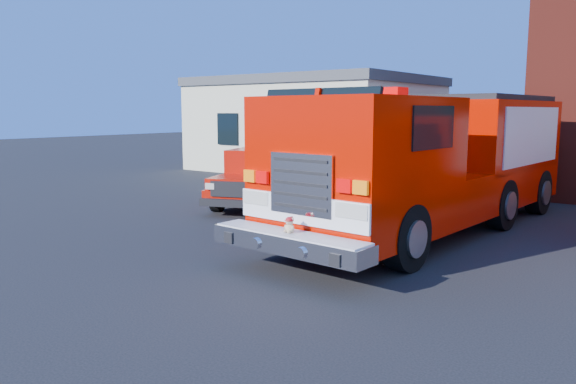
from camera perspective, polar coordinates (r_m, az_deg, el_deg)
The scene contains 4 objects.
ground at distance 11.69m, azimuth 3.55°, elevation -5.64°, with size 100.00×100.00×0.00m, color black.
side_building at distance 27.16m, azimuth 2.84°, elevation 6.98°, with size 10.20×8.20×4.35m.
fire_engine at distance 13.55m, azimuth 14.76°, elevation 3.18°, with size 3.58×10.62×3.22m.
pickup_truck at distance 17.01m, azimuth -2.55°, elevation 1.46°, with size 3.55×5.43×1.67m.
Camera 1 is at (6.23, -9.48, 2.81)m, focal length 35.00 mm.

